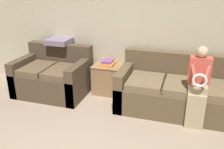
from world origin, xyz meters
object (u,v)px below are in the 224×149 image
Objects in this scene: couch_side at (53,77)px; side_shelf at (109,79)px; book_stack at (108,63)px; throw_pillow at (59,41)px; couch_main at (182,92)px; child_left_seated at (198,84)px.

side_shelf is at bearing 16.80° from couch_side.
throw_pillow is at bearing 178.15° from book_stack.
book_stack is at bearing -1.85° from throw_pillow.
throw_pillow reaches higher than couch_side.
couch_main reaches higher than book_stack.
couch_side is 2.28× the size of side_shelf.
couch_main is 3.68× the size of side_shelf.
couch_main is 0.57m from child_left_seated.
couch_main is at bearing -10.52° from side_shelf.
couch_side is at bearing -163.37° from book_stack.
throw_pillow reaches higher than couch_main.
couch_main is at bearing -6.76° from throw_pillow.
book_stack is at bearing 157.81° from child_left_seated.
book_stack is at bearing 16.63° from couch_side.
child_left_seated is at bearing -14.70° from throw_pillow.
couch_main reaches higher than side_shelf.
child_left_seated is (2.64, -0.36, 0.34)m from couch_side.
side_shelf is at bearing 169.48° from couch_main.
throw_pillow is at bearing 173.24° from couch_main.
side_shelf is at bearing 41.00° from book_stack.
child_left_seated is 2.77× the size of throw_pillow.
couch_main is at bearing 117.84° from child_left_seated.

